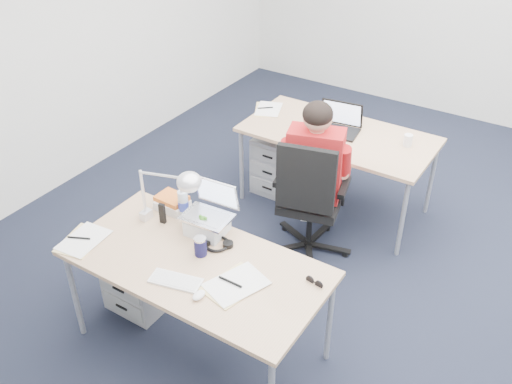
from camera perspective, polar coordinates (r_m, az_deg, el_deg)
floor at (r=4.28m, az=9.41°, el=-10.74°), size 7.00×7.00×0.00m
room at (r=3.33m, az=12.13°, el=10.84°), size 6.02×7.02×2.80m
desk_near at (r=3.49m, az=-6.03°, el=-7.48°), size 1.60×0.80×0.73m
desk_far at (r=4.87m, az=8.18°, el=5.37°), size 1.60×0.80×0.73m
office_chair at (r=4.49m, az=5.30°, el=-2.90°), size 0.81×0.81×1.06m
seated_person at (r=4.45m, az=6.10°, el=1.98°), size 0.54×0.78×1.29m
drawer_pedestal_near at (r=4.15m, az=-11.06°, el=-7.56°), size 0.40×0.50×0.55m
drawer_pedestal_far at (r=5.30m, az=2.63°, el=3.11°), size 0.40×0.50×0.55m
silver_laptop at (r=3.57m, az=-4.99°, el=-1.95°), size 0.33×0.27×0.33m
wireless_keyboard at (r=3.33m, az=-8.03°, el=-8.77°), size 0.32×0.19×0.02m
computer_mouse at (r=3.22m, az=-5.74°, el=-10.24°), size 0.06×0.09×0.03m
headphones at (r=3.55m, az=-3.93°, el=-5.12°), size 0.25×0.23×0.03m
can_koozie at (r=3.46m, az=-5.58°, el=-5.43°), size 0.09×0.09×0.13m
water_bottle at (r=3.76m, az=-7.30°, el=-1.01°), size 0.09×0.09×0.22m
bear_figurine at (r=3.61m, az=-5.27°, el=-3.33°), size 0.10×0.09×0.15m
book_stack at (r=3.88m, az=-8.38°, el=-1.07°), size 0.23×0.18×0.10m
cordless_phone at (r=3.75m, az=-9.35°, el=-2.13°), size 0.04×0.03×0.15m
papers_left at (r=3.75m, az=-17.05°, el=-4.65°), size 0.26×0.34×0.01m
papers_right at (r=3.28m, az=-2.25°, el=-9.26°), size 0.33×0.39×0.01m
sunglasses at (r=3.30m, az=5.87°, el=-8.97°), size 0.12×0.07×0.03m
desk_lamp at (r=3.61m, az=-9.53°, el=-0.18°), size 0.45×0.19×0.50m
dark_laptop at (r=4.80m, az=8.18°, el=7.28°), size 0.39×0.38×0.26m
far_cup at (r=4.75m, az=14.96°, el=5.02°), size 0.09×0.09×0.10m
far_papers at (r=5.20m, az=1.13°, el=8.25°), size 0.31×0.36×0.01m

